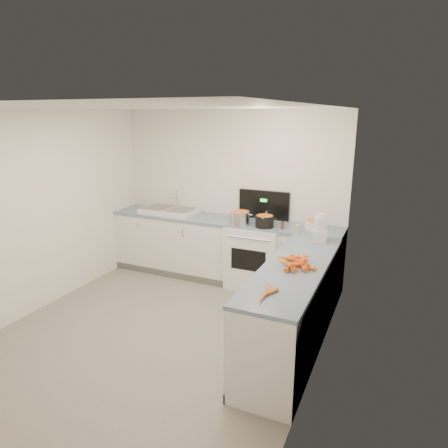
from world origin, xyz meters
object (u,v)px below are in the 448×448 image
at_px(black_pot, 265,222).
at_px(spice_jar, 298,229).
at_px(sink, 170,211).
at_px(extract_bottle, 282,225).
at_px(food_processor, 320,229).
at_px(mixing_bowl, 314,225).
at_px(stove, 256,254).
at_px(steel_pot, 240,219).

height_order(black_pot, spice_jar, black_pot).
xyz_separation_m(sink, extract_bottle, (1.86, -0.16, 0.01)).
xyz_separation_m(extract_bottle, food_processor, (0.56, -0.31, 0.09)).
height_order(sink, mixing_bowl, sink).
xyz_separation_m(mixing_bowl, food_processor, (0.18, -0.49, 0.09)).
bearing_deg(black_pot, stove, 138.49).
height_order(sink, spice_jar, sink).
xyz_separation_m(black_pot, extract_bottle, (0.25, -0.01, -0.02)).
distance_m(sink, steel_pot, 1.27).
distance_m(stove, black_pot, 0.57).
bearing_deg(extract_bottle, sink, 175.12).
bearing_deg(spice_jar, stove, 163.13).
xyz_separation_m(sink, food_processor, (2.41, -0.47, 0.11)).
xyz_separation_m(stove, mixing_bowl, (0.79, 0.04, 0.52)).
height_order(mixing_bowl, extract_bottle, mixing_bowl).
bearing_deg(spice_jar, black_pot, 173.60).
distance_m(black_pot, food_processor, 0.87).
relative_size(sink, mixing_bowl, 3.53).
relative_size(sink, black_pot, 3.41).
bearing_deg(mixing_bowl, black_pot, -164.35).
height_order(steel_pot, mixing_bowl, steel_pot).
bearing_deg(mixing_bowl, food_processor, -70.22).
relative_size(black_pot, spice_jar, 2.97).
distance_m(stove, steel_pot, 0.60).
distance_m(extract_bottle, spice_jar, 0.23).
xyz_separation_m(steel_pot, extract_bottle, (0.60, 0.01, -0.03)).
relative_size(extract_bottle, food_processor, 0.31).
bearing_deg(extract_bottle, steel_pot, -178.75).
bearing_deg(mixing_bowl, steel_pot, -168.77).
height_order(steel_pot, spice_jar, steel_pot).
height_order(stove, black_pot, stove).
height_order(sink, steel_pot, sink).
relative_size(stove, steel_pot, 4.84).
height_order(spice_jar, food_processor, food_processor).
relative_size(steel_pot, extract_bottle, 2.67).
bearing_deg(black_pot, mixing_bowl, 15.65).
relative_size(stove, black_pot, 5.39).
bearing_deg(extract_bottle, black_pot, 178.84).
bearing_deg(stove, sink, 179.38).
bearing_deg(food_processor, stove, 154.95).
relative_size(sink, extract_bottle, 8.18).
relative_size(black_pot, mixing_bowl, 1.04).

